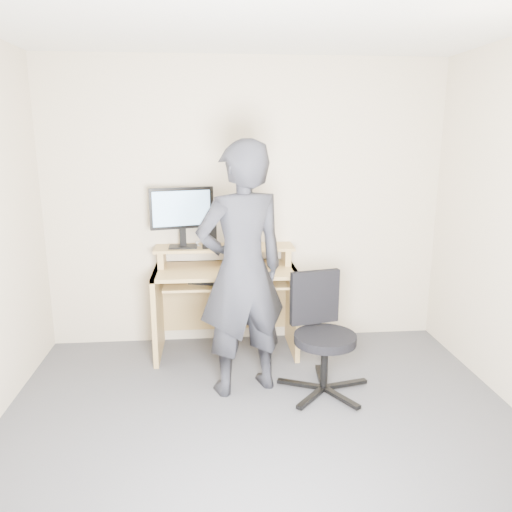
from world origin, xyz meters
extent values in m
plane|color=#545559|center=(0.00, 0.00, 0.00)|extent=(3.50, 3.50, 0.00)
cube|color=#C2B59A|center=(0.00, 1.75, 1.25)|extent=(3.50, 0.02, 2.50)
cube|color=tan|center=(-0.78, 1.45, 0.38)|extent=(0.04, 0.60, 0.75)
cube|color=tan|center=(0.38, 1.45, 0.38)|extent=(0.04, 0.60, 0.75)
cube|color=tan|center=(-0.20, 1.45, 0.73)|extent=(1.20, 0.60, 0.03)
cube|color=tan|center=(-0.20, 1.37, 0.64)|extent=(1.02, 0.38, 0.02)
cube|color=tan|center=(-0.74, 1.60, 0.82)|extent=(0.05, 0.28, 0.15)
cube|color=tan|center=(0.34, 1.60, 0.82)|extent=(0.05, 0.28, 0.15)
cube|color=tan|center=(-0.20, 1.60, 0.90)|extent=(1.20, 0.30, 0.02)
cube|color=tan|center=(-0.20, 1.74, 0.42)|extent=(1.20, 0.03, 0.65)
cube|color=black|center=(-0.55, 1.58, 0.92)|extent=(0.24, 0.15, 0.02)
cube|color=black|center=(-0.55, 1.60, 1.00)|extent=(0.05, 0.04, 0.15)
cube|color=black|center=(-0.55, 1.58, 1.25)|extent=(0.53, 0.18, 0.35)
cube|color=#90C5F9|center=(-0.55, 1.55, 1.25)|extent=(0.47, 0.13, 0.29)
cube|color=black|center=(-0.31, 1.60, 1.01)|extent=(0.08, 0.14, 0.20)
cylinder|color=#AEAEB2|center=(-0.12, 1.61, 1.00)|extent=(0.08, 0.08, 0.18)
cube|color=black|center=(-0.04, 1.55, 0.92)|extent=(0.07, 0.13, 0.01)
cube|color=black|center=(-0.37, 1.52, 0.93)|extent=(0.05, 0.05, 0.03)
torus|color=silver|center=(-0.37, 1.68, 0.92)|extent=(0.17, 0.17, 0.06)
cube|color=black|center=(-0.27, 1.36, 0.67)|extent=(0.49, 0.32, 0.03)
ellipsoid|color=black|center=(0.03, 1.35, 0.77)|extent=(0.11, 0.09, 0.04)
cube|color=black|center=(0.66, 0.70, 0.04)|extent=(0.34, 0.12, 0.03)
cube|color=black|center=(0.50, 0.84, 0.04)|extent=(0.08, 0.34, 0.03)
cube|color=black|center=(0.32, 0.73, 0.04)|extent=(0.33, 0.18, 0.03)
cube|color=black|center=(0.37, 0.52, 0.04)|extent=(0.26, 0.29, 0.03)
cube|color=black|center=(0.58, 0.50, 0.04)|extent=(0.21, 0.32, 0.03)
cylinder|color=black|center=(0.49, 0.66, 0.22)|extent=(0.05, 0.05, 0.36)
cylinder|color=black|center=(0.49, 0.66, 0.42)|extent=(0.45, 0.45, 0.06)
cube|color=black|center=(0.44, 0.85, 0.67)|extent=(0.38, 0.13, 0.40)
imported|color=black|center=(-0.10, 0.77, 0.91)|extent=(0.77, 0.63, 1.83)
camera|label=1|loc=(-0.31, -2.63, 1.84)|focal=35.00mm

